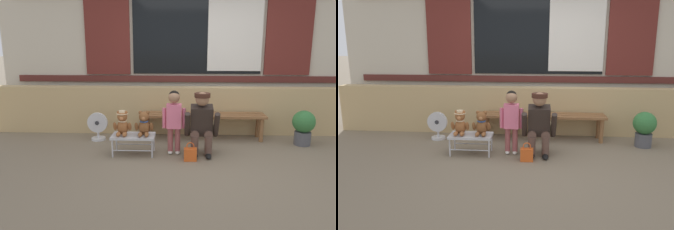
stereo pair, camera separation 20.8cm
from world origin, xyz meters
The scene contains 12 objects.
ground_plane centered at (0.00, 0.00, 0.00)m, with size 60.00×60.00×0.00m, color #756651.
brick_low_wall centered at (0.00, 1.43, 0.42)m, with size 7.33×0.25×0.85m, color tan.
shop_facade centered at (0.00, 1.94, 1.68)m, with size 7.48×0.26×3.33m.
wooden_bench_long centered at (0.09, 1.06, 0.37)m, with size 2.10×0.40×0.44m.
small_display_bench centered at (-0.99, 0.22, 0.27)m, with size 0.64×0.36×0.30m.
teddy_bear_with_hat centered at (-1.15, 0.23, 0.47)m, with size 0.28×0.27×0.36m.
teddy_bear_plain centered at (-0.83, 0.22, 0.46)m, with size 0.28×0.26×0.36m.
child_standing centered at (-0.39, 0.27, 0.59)m, with size 0.35×0.18×0.96m.
adult_crouching centered at (0.03, 0.26, 0.48)m, with size 0.50×0.49×0.95m.
handbag_on_ground centered at (-0.15, -0.01, 0.10)m, with size 0.18×0.11×0.27m.
potted_plant centered at (1.70, 0.78, 0.32)m, with size 0.36×0.36×0.57m.
floor_fan centered at (-1.70, 0.90, 0.24)m, with size 0.34×0.24×0.48m.
Camera 1 is at (-0.27, -4.38, 1.67)m, focal length 34.71 mm.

